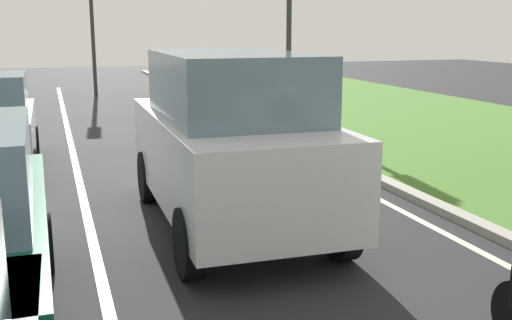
% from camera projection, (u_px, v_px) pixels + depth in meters
% --- Properties ---
extents(ground_plane, '(60.00, 60.00, 0.00)m').
position_uv_depth(ground_plane, '(114.00, 165.00, 11.87)').
color(ground_plane, '#262628').
extents(lane_line_center, '(0.12, 32.00, 0.01)m').
position_uv_depth(lane_line_center, '(76.00, 167.00, 11.66)').
color(lane_line_center, silver).
rests_on(lane_line_center, ground).
extents(lane_line_right_edge, '(0.12, 32.00, 0.01)m').
position_uv_depth(lane_line_right_edge, '(290.00, 153.00, 12.99)').
color(lane_line_right_edge, silver).
rests_on(lane_line_right_edge, ground).
extents(grass_verge_right, '(9.00, 48.00, 0.06)m').
position_uv_depth(grass_verge_right, '(485.00, 138.00, 14.49)').
color(grass_verge_right, '#47752D').
rests_on(grass_verge_right, ground).
extents(curb_right, '(0.24, 48.00, 0.12)m').
position_uv_depth(curb_right, '(312.00, 149.00, 13.13)').
color(curb_right, '#9E9B93').
rests_on(curb_right, ground).
extents(car_suv_ahead, '(2.02, 4.53, 2.28)m').
position_uv_depth(car_suv_ahead, '(231.00, 140.00, 7.98)').
color(car_suv_ahead, silver).
rests_on(car_suv_ahead, ground).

